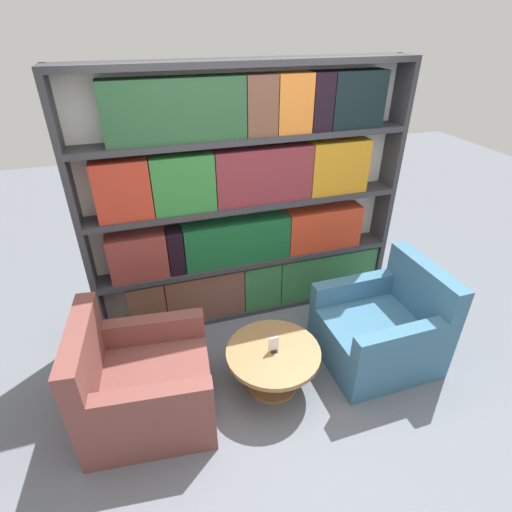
# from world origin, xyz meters

# --- Properties ---
(ground_plane) EXTENTS (14.00, 14.00, 0.00)m
(ground_plane) POSITION_xyz_m (0.00, 0.00, 0.00)
(ground_plane) COLOR slate
(bookshelf) EXTENTS (2.91, 0.30, 2.36)m
(bookshelf) POSITION_xyz_m (0.00, 1.36, 1.15)
(bookshelf) COLOR silver
(bookshelf) RESTS_ON ground_plane
(armchair_left) EXTENTS (0.99, 0.93, 0.90)m
(armchair_left) POSITION_xyz_m (-1.13, 0.33, 0.30)
(armchair_left) COLOR brown
(armchair_left) RESTS_ON ground_plane
(armchair_right) EXTENTS (0.92, 0.85, 0.90)m
(armchair_right) POSITION_xyz_m (0.90, 0.33, 0.30)
(armchair_right) COLOR #386684
(armchair_right) RESTS_ON ground_plane
(coffee_table) EXTENTS (0.75, 0.75, 0.38)m
(coffee_table) POSITION_xyz_m (-0.12, 0.30, 0.27)
(coffee_table) COLOR olive
(coffee_table) RESTS_ON ground_plane
(table_sign) EXTENTS (0.08, 0.06, 0.14)m
(table_sign) POSITION_xyz_m (-0.12, 0.30, 0.44)
(table_sign) COLOR black
(table_sign) RESTS_ON coffee_table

